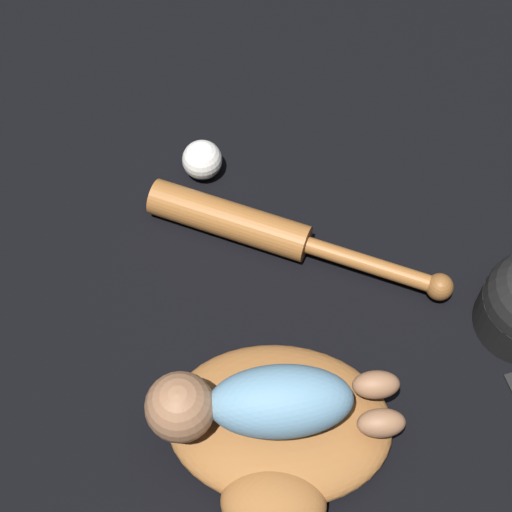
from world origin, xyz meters
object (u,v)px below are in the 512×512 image
baby_figure (258,403)px  baseball (202,160)px  baseball_bat (261,230)px  baseball_glove (278,436)px

baby_figure → baseball: size_ratio=5.14×
baseball_bat → baby_figure: bearing=102.7°
baby_figure → baseball: 0.49m
baby_figure → baseball_bat: size_ratio=0.69×
baseball_bat → baseball_glove: bearing=107.4°
baseball_glove → baseball_bat: size_ratio=0.70×
baseball_glove → baby_figure: size_ratio=1.01×
baby_figure → baseball: baby_figure is taller
baseball_bat → baseball: bearing=-40.6°
baseball_glove → baseball: baseball_glove is taller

